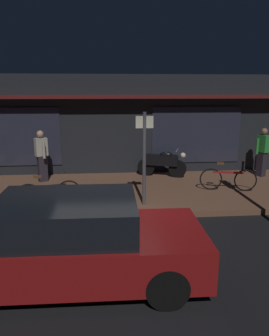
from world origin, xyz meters
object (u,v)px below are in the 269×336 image
(motorcycle, at_px, (163,162))
(person_bystander, at_px, (263,151))
(person_photographer, at_px, (42,155))
(parked_car_far, at_px, (74,241))
(bicycle_parked, at_px, (49,193))
(bicycle_extra, at_px, (228,179))
(sign_post, at_px, (144,153))

(motorcycle, xyz_separation_m, person_bystander, (3.42, -0.24, 0.38))
(person_photographer, height_order, parked_car_far, person_photographer)
(bicycle_parked, bearing_deg, motorcycle, 38.65)
(bicycle_extra, relative_size, person_photographer, 0.98)
(bicycle_parked, relative_size, person_photographer, 0.97)
(motorcycle, distance_m, person_photographer, 4.05)
(motorcycle, bearing_deg, sign_post, -109.35)
(bicycle_parked, relative_size, person_bystander, 0.97)
(parked_car_far, bearing_deg, motorcycle, 67.26)
(bicycle_extra, relative_size, person_bystander, 0.98)
(person_photographer, distance_m, sign_post, 3.97)
(parked_car_far, bearing_deg, bicycle_parked, 106.72)
(person_bystander, bearing_deg, parked_car_far, -136.19)
(motorcycle, xyz_separation_m, sign_post, (-0.97, -2.75, 0.86))
(person_photographer, bearing_deg, bicycle_parked, -76.14)
(person_bystander, xyz_separation_m, sign_post, (-4.38, -2.51, 0.48))
(person_bystander, bearing_deg, sign_post, -150.19)
(bicycle_parked, distance_m, person_photographer, 2.59)
(bicycle_extra, relative_size, sign_post, 0.68)
(motorcycle, distance_m, parked_car_far, 6.38)
(motorcycle, bearing_deg, bicycle_parked, -141.35)
(bicycle_extra, bearing_deg, person_photographer, 165.22)
(person_photographer, bearing_deg, motorcycle, 3.75)
(person_photographer, xyz_separation_m, parked_car_far, (1.56, -5.62, -0.32))
(motorcycle, xyz_separation_m, bicycle_extra, (1.66, -1.76, -0.14))
(person_photographer, bearing_deg, person_bystander, 0.20)
(motorcycle, relative_size, bicycle_extra, 1.01)
(bicycle_parked, bearing_deg, sign_post, -0.47)
(sign_post, distance_m, parked_car_far, 3.57)
(person_bystander, bearing_deg, person_photographer, -179.80)
(motorcycle, height_order, bicycle_extra, motorcycle)
(sign_post, relative_size, parked_car_far, 0.58)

